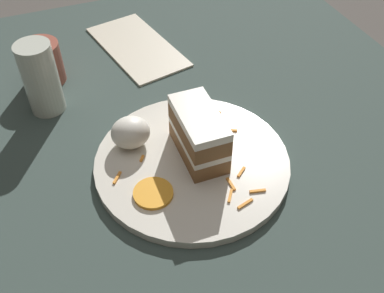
# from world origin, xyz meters

# --- Properties ---
(ground_plane) EXTENTS (6.00, 6.00, 0.00)m
(ground_plane) POSITION_xyz_m (0.00, 0.00, 0.00)
(ground_plane) COLOR #4C4742
(ground_plane) RESTS_ON ground
(dining_table) EXTENTS (1.11, 1.08, 0.03)m
(dining_table) POSITION_xyz_m (0.00, 0.00, 0.02)
(dining_table) COLOR #384742
(dining_table) RESTS_ON ground
(plate) EXTENTS (0.30, 0.30, 0.01)m
(plate) POSITION_xyz_m (0.05, -0.05, 0.04)
(plate) COLOR silver
(plate) RESTS_ON dining_table
(cake_slice) EXTENTS (0.06, 0.12, 0.08)m
(cake_slice) POSITION_xyz_m (0.07, -0.04, 0.09)
(cake_slice) COLOR brown
(cake_slice) RESTS_ON plate
(cream_dollop) EXTENTS (0.06, 0.06, 0.05)m
(cream_dollop) POSITION_xyz_m (-0.02, 0.02, 0.07)
(cream_dollop) COLOR white
(cream_dollop) RESTS_ON plate
(orange_garnish) EXTENTS (0.06, 0.06, 0.01)m
(orange_garnish) POSITION_xyz_m (-0.02, -0.09, 0.05)
(orange_garnish) COLOR orange
(orange_garnish) RESTS_ON plate
(carrot_shreds_scatter) EXTENTS (0.22, 0.20, 0.00)m
(carrot_shreds_scatter) POSITION_xyz_m (0.08, -0.09, 0.05)
(carrot_shreds_scatter) COLOR orange
(carrot_shreds_scatter) RESTS_ON plate
(drinking_glass) EXTENTS (0.06, 0.06, 0.13)m
(drinking_glass) POSITION_xyz_m (-0.13, 0.18, 0.09)
(drinking_glass) COLOR beige
(drinking_glass) RESTS_ON dining_table
(coffee_mug) EXTENTS (0.07, 0.07, 0.08)m
(coffee_mug) POSITION_xyz_m (-0.12, 0.26, 0.08)
(coffee_mug) COLOR #994C3D
(coffee_mug) RESTS_ON dining_table
(menu_card) EXTENTS (0.17, 0.26, 0.00)m
(menu_card) POSITION_xyz_m (0.07, 0.31, 0.03)
(menu_card) COLOR beige
(menu_card) RESTS_ON dining_table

